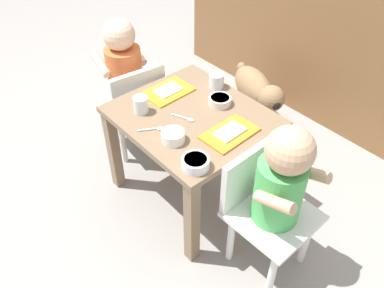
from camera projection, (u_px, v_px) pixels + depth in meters
name	position (u px, v px, depth m)	size (l,w,h in m)	color
ground_plane	(192.00, 190.00, 1.87)	(7.00, 7.00, 0.00)	gray
kitchen_cabinet_back	(343.00, 39.00, 2.11)	(1.97, 0.38, 0.85)	brown
dining_table	(192.00, 130.00, 1.63)	(0.59, 0.52, 0.44)	#7A6047
seated_child_left	(126.00, 75.00, 1.84)	(0.31, 0.31, 0.68)	silver
seated_child_right	(277.00, 185.00, 1.32)	(0.29, 0.29, 0.67)	silver
dog	(257.00, 90.00, 2.14)	(0.44, 0.27, 0.31)	olive
food_tray_left	(168.00, 91.00, 1.69)	(0.15, 0.21, 0.02)	gold
food_tray_right	(230.00, 133.00, 1.48)	(0.14, 0.22, 0.02)	orange
water_cup_left	(216.00, 81.00, 1.71)	(0.06, 0.06, 0.06)	white
water_cup_right	(141.00, 106.00, 1.57)	(0.06, 0.06, 0.07)	white
veggie_bowl_far	(220.00, 100.00, 1.62)	(0.09, 0.09, 0.03)	silver
cereal_bowl_right_side	(173.00, 136.00, 1.44)	(0.09, 0.09, 0.04)	white
veggie_bowl_near	(195.00, 163.00, 1.33)	(0.10, 0.10, 0.04)	white
spoon_by_left_tray	(185.00, 118.00, 1.55)	(0.10, 0.05, 0.01)	silver
spoon_by_right_tray	(153.00, 129.00, 1.50)	(0.06, 0.09, 0.01)	silver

